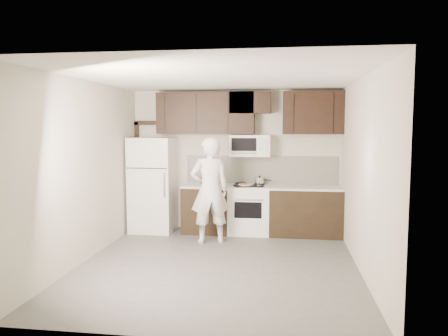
% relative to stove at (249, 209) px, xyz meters
% --- Properties ---
extents(floor, '(4.50, 4.50, 0.00)m').
position_rel_stove_xyz_m(floor, '(-0.30, -1.94, -0.46)').
color(floor, '#53504E').
rests_on(floor, ground).
extents(back_wall, '(4.00, 0.00, 4.00)m').
position_rel_stove_xyz_m(back_wall, '(-0.30, 0.31, 0.89)').
color(back_wall, '#BBB49F').
rests_on(back_wall, ground).
extents(ceiling, '(4.50, 4.50, 0.00)m').
position_rel_stove_xyz_m(ceiling, '(-0.30, -1.94, 2.24)').
color(ceiling, white).
rests_on(ceiling, back_wall).
extents(counter_run, '(2.95, 0.64, 0.91)m').
position_rel_stove_xyz_m(counter_run, '(0.30, 0.00, -0.00)').
color(counter_run, black).
rests_on(counter_run, floor).
extents(stove, '(0.76, 0.66, 0.94)m').
position_rel_stove_xyz_m(stove, '(0.00, 0.00, 0.00)').
color(stove, white).
rests_on(stove, floor).
extents(backsplash, '(2.90, 0.02, 0.54)m').
position_rel_stove_xyz_m(backsplash, '(0.20, 0.30, 0.72)').
color(backsplash, silver).
rests_on(backsplash, counter_run).
extents(upper_cabinets, '(3.48, 0.35, 0.78)m').
position_rel_stove_xyz_m(upper_cabinets, '(-0.09, 0.14, 1.82)').
color(upper_cabinets, black).
rests_on(upper_cabinets, back_wall).
extents(microwave, '(0.76, 0.42, 0.40)m').
position_rel_stove_xyz_m(microwave, '(-0.00, 0.12, 1.19)').
color(microwave, white).
rests_on(microwave, upper_cabinets).
extents(refrigerator, '(0.80, 0.76, 1.80)m').
position_rel_stove_xyz_m(refrigerator, '(-1.85, -0.05, 0.44)').
color(refrigerator, white).
rests_on(refrigerator, floor).
extents(door_trim, '(0.50, 0.08, 2.12)m').
position_rel_stove_xyz_m(door_trim, '(-2.22, 0.27, 0.79)').
color(door_trim, black).
rests_on(door_trim, floor).
extents(saucepan, '(0.32, 0.18, 0.17)m').
position_rel_stove_xyz_m(saucepan, '(0.18, 0.15, 0.52)').
color(saucepan, silver).
rests_on(saucepan, stove).
extents(baking_tray, '(0.48, 0.41, 0.02)m').
position_rel_stove_xyz_m(baking_tray, '(-0.07, -0.13, 0.46)').
color(baking_tray, black).
rests_on(baking_tray, counter_run).
extents(pizza, '(0.34, 0.34, 0.02)m').
position_rel_stove_xyz_m(pizza, '(-0.07, -0.13, 0.48)').
color(pizza, '#D1B28C').
rests_on(pizza, baking_tray).
extents(person, '(0.77, 0.63, 1.83)m').
position_rel_stove_xyz_m(person, '(-0.63, -0.73, 0.46)').
color(person, white).
rests_on(person, floor).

